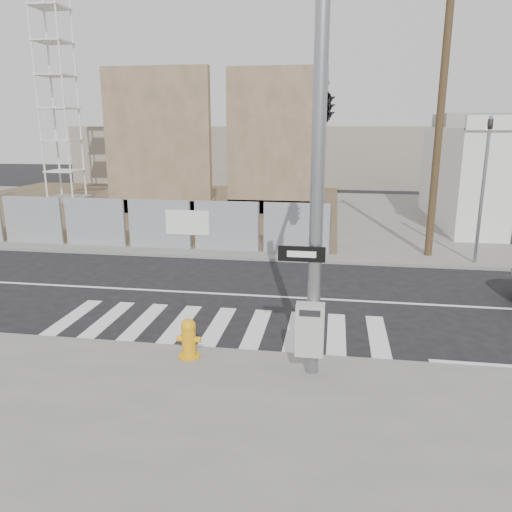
# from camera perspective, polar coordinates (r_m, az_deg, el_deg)

# --- Properties ---
(ground) EXTENTS (100.00, 100.00, 0.00)m
(ground) POSITION_cam_1_polar(r_m,az_deg,el_deg) (15.23, -2.20, -4.45)
(ground) COLOR black
(ground) RESTS_ON ground
(sidewalk_far) EXTENTS (50.00, 20.00, 0.12)m
(sidewalk_far) POSITION_cam_1_polar(r_m,az_deg,el_deg) (28.68, 3.23, 4.69)
(sidewalk_far) COLOR slate
(sidewalk_far) RESTS_ON ground
(signal_pole) EXTENTS (0.96, 5.87, 7.00)m
(signal_pole) POSITION_cam_1_polar(r_m,az_deg,el_deg) (12.08, 7.65, 13.61)
(signal_pole) COLOR gray
(signal_pole) RESTS_ON sidewalk_near
(far_signal_pole) EXTENTS (0.16, 0.20, 5.60)m
(far_signal_pole) POSITION_cam_1_polar(r_m,az_deg,el_deg) (19.48, 24.70, 8.91)
(far_signal_pole) COLOR gray
(far_signal_pole) RESTS_ON sidewalk_far
(chain_link_fence) EXTENTS (24.60, 0.04, 2.00)m
(chain_link_fence) POSITION_cam_1_polar(r_m,az_deg,el_deg) (23.34, -24.54, 3.77)
(chain_link_fence) COLOR gray
(chain_link_fence) RESTS_ON sidewalk_far
(concrete_wall_left) EXTENTS (6.00, 1.30, 8.00)m
(concrete_wall_left) POSITION_cam_1_polar(r_m,az_deg,el_deg) (28.97, -11.05, 11.16)
(concrete_wall_left) COLOR brown
(concrete_wall_left) RESTS_ON sidewalk_far
(concrete_wall_right) EXTENTS (5.50, 1.30, 8.00)m
(concrete_wall_right) POSITION_cam_1_polar(r_m,az_deg,el_deg) (28.44, 2.32, 11.35)
(concrete_wall_right) COLOR brown
(concrete_wall_right) RESTS_ON sidewalk_far
(crane_tower) EXTENTS (2.60, 2.60, 18.15)m
(crane_tower) POSITION_cam_1_polar(r_m,az_deg,el_deg) (36.10, -22.05, 20.02)
(crane_tower) COLOR slate
(crane_tower) RESTS_ON sidewalk_far
(utility_pole_right) EXTENTS (1.60, 0.28, 10.00)m
(utility_pole_right) POSITION_cam_1_polar(r_m,az_deg,el_deg) (19.96, 20.27, 14.40)
(utility_pole_right) COLOR #4E3D24
(utility_pole_right) RESTS_ON sidewalk_far
(fire_hydrant) EXTENTS (0.53, 0.48, 0.87)m
(fire_hydrant) POSITION_cam_1_polar(r_m,az_deg,el_deg) (10.95, -7.70, -9.30)
(fire_hydrant) COLOR orange
(fire_hydrant) RESTS_ON sidewalk_near
(traffic_cone_c) EXTENTS (0.54, 0.54, 0.80)m
(traffic_cone_c) POSITION_cam_1_polar(r_m,az_deg,el_deg) (21.08, -10.56, 2.12)
(traffic_cone_c) COLOR orange
(traffic_cone_c) RESTS_ON sidewalk_far
(traffic_cone_d) EXTENTS (0.48, 0.48, 0.71)m
(traffic_cone_d) POSITION_cam_1_polar(r_m,az_deg,el_deg) (20.21, -1.18, 1.72)
(traffic_cone_d) COLOR red
(traffic_cone_d) RESTS_ON sidewalk_far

